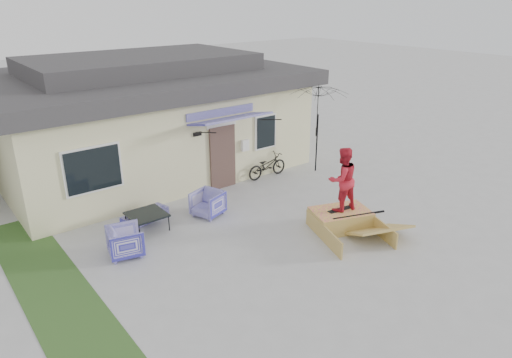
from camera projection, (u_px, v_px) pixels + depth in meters
ground at (291, 250)px, 11.66m from camera, size 90.00×90.00×0.00m
grass_strip at (53, 288)px, 10.14m from camera, size 1.40×8.00×0.01m
house at (144, 115)px, 16.79m from camera, size 10.80×8.49×4.10m
loveseat at (145, 212)px, 13.12m from camera, size 1.40×0.68×0.52m
armchair_left at (125, 240)px, 11.32m from camera, size 0.92×0.96×0.83m
armchair_right at (208, 202)px, 13.39m from camera, size 0.96×0.99×0.81m
coffee_table at (147, 221)px, 12.63m from camera, size 0.96×0.96×0.47m
bicycle at (267, 163)px, 16.19m from camera, size 1.61×0.57×1.03m
patio_umbrella at (318, 124)px, 16.31m from camera, size 2.35×2.22×2.20m
skate_ramp at (340, 219)px, 12.72m from camera, size 2.14×2.45×0.51m
skateboard at (340, 209)px, 12.66m from camera, size 0.78×0.29×0.05m
skater at (342, 178)px, 12.33m from camera, size 0.97×0.81×1.76m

